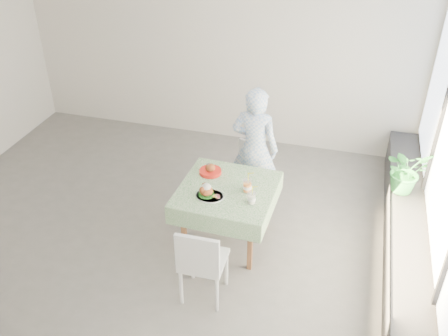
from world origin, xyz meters
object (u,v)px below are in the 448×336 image
(cafe_table, at_px, (227,209))
(chair_far, at_px, (244,185))
(main_dish, at_px, (208,193))
(juice_cup_orange, at_px, (247,186))
(chair_near, at_px, (204,275))
(diner, at_px, (255,149))
(potted_plant, at_px, (406,171))

(cafe_table, bearing_deg, chair_far, 89.42)
(main_dish, distance_m, juice_cup_orange, 0.44)
(chair_near, distance_m, diner, 1.80)
(cafe_table, height_order, chair_far, chair_far)
(chair_near, distance_m, main_dish, 0.87)
(diner, distance_m, potted_plant, 1.79)
(diner, height_order, juice_cup_orange, diner)
(chair_near, relative_size, diner, 0.57)
(juice_cup_orange, height_order, potted_plant, potted_plant)
(cafe_table, distance_m, chair_near, 0.91)
(potted_plant, bearing_deg, diner, -178.63)
(cafe_table, height_order, chair_near, chair_near)
(chair_far, bearing_deg, potted_plant, 1.47)
(main_dish, bearing_deg, juice_cup_orange, 28.85)
(cafe_table, bearing_deg, chair_near, -89.80)
(chair_near, bearing_deg, chair_far, 89.82)
(chair_far, height_order, juice_cup_orange, juice_cup_orange)
(cafe_table, relative_size, main_dish, 3.48)
(chair_far, bearing_deg, juice_cup_orange, -74.93)
(main_dish, height_order, juice_cup_orange, juice_cup_orange)
(cafe_table, height_order, main_dish, main_dish)
(potted_plant, bearing_deg, cafe_table, -155.64)
(chair_far, relative_size, diner, 0.50)
(chair_far, height_order, diner, diner)
(chair_far, relative_size, potted_plant, 1.48)
(juice_cup_orange, bearing_deg, diner, 97.17)
(diner, bearing_deg, potted_plant, -173.90)
(diner, bearing_deg, cafe_table, 86.17)
(chair_far, bearing_deg, cafe_table, -90.58)
(cafe_table, distance_m, diner, 0.90)
(cafe_table, xyz_separation_m, main_dish, (-0.16, -0.21, 0.33))
(juice_cup_orange, bearing_deg, cafe_table, -178.65)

